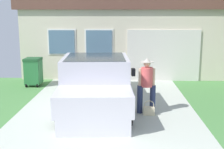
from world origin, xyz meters
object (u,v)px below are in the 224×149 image
object	(u,v)px
handbag	(149,110)
wheeled_trash_bin	(33,71)
pickup_truck	(96,85)
house_with_garage	(139,32)
person_with_hat	(147,83)

from	to	relation	value
handbag	wheeled_trash_bin	bearing A→B (deg)	142.25
pickup_truck	wheeled_trash_bin	xyz separation A→B (m)	(-2.74, 2.70, -0.10)
pickup_truck	house_with_garage	world-z (taller)	house_with_garage
wheeled_trash_bin	person_with_hat	bearing A→B (deg)	-36.74
person_with_hat	house_with_garage	distance (m)	7.72
person_with_hat	handbag	xyz separation A→B (m)	(0.07, -0.17, -0.75)
handbag	wheeled_trash_bin	world-z (taller)	wheeled_trash_bin
house_with_garage	handbag	bearing A→B (deg)	-90.62
pickup_truck	person_with_hat	size ratio (longest dim) A/B	3.39
handbag	wheeled_trash_bin	distance (m)	5.48
person_with_hat	house_with_garage	size ratio (longest dim) A/B	0.15
handbag	house_with_garage	world-z (taller)	house_with_garage
handbag	house_with_garage	size ratio (longest dim) A/B	0.04
handbag	wheeled_trash_bin	size ratio (longest dim) A/B	0.38
pickup_truck	house_with_garage	size ratio (longest dim) A/B	0.49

